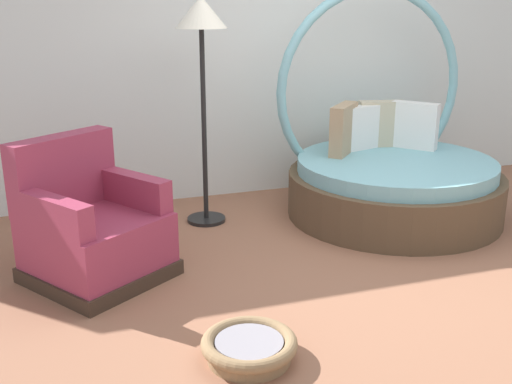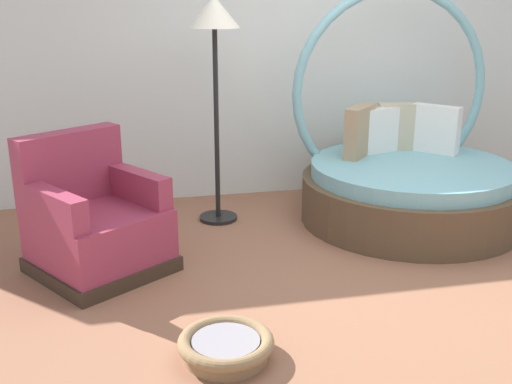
{
  "view_description": "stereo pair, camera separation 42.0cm",
  "coord_description": "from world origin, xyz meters",
  "px_view_note": "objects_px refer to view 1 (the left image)",
  "views": [
    {
      "loc": [
        -1.99,
        -3.48,
        1.84
      ],
      "look_at": [
        -0.71,
        0.32,
        0.55
      ],
      "focal_mm": 43.6,
      "sensor_mm": 36.0,
      "label": 1
    },
    {
      "loc": [
        -1.58,
        -3.59,
        1.84
      ],
      "look_at": [
        -0.71,
        0.32,
        0.55
      ],
      "focal_mm": 43.6,
      "sensor_mm": 36.0,
      "label": 2
    }
  ],
  "objects_px": {
    "round_daybed": "(390,172)",
    "red_armchair": "(91,230)",
    "floor_lamp": "(202,35)",
    "pet_basket": "(249,347)"
  },
  "relations": [
    {
      "from": "pet_basket",
      "to": "round_daybed",
      "type": "bearing_deg",
      "value": 44.15
    },
    {
      "from": "round_daybed",
      "to": "red_armchair",
      "type": "distance_m",
      "value": 2.6
    },
    {
      "from": "red_armchair",
      "to": "floor_lamp",
      "type": "bearing_deg",
      "value": 39.11
    },
    {
      "from": "pet_basket",
      "to": "floor_lamp",
      "type": "bearing_deg",
      "value": 81.9
    },
    {
      "from": "floor_lamp",
      "to": "red_armchair",
      "type": "bearing_deg",
      "value": -140.89
    },
    {
      "from": "red_armchair",
      "to": "floor_lamp",
      "type": "distance_m",
      "value": 1.74
    },
    {
      "from": "floor_lamp",
      "to": "pet_basket",
      "type": "bearing_deg",
      "value": -98.1
    },
    {
      "from": "red_armchair",
      "to": "pet_basket",
      "type": "xyz_separation_m",
      "value": [
        0.68,
        -1.3,
        -0.26
      ]
    },
    {
      "from": "round_daybed",
      "to": "floor_lamp",
      "type": "bearing_deg",
      "value": 169.69
    },
    {
      "from": "pet_basket",
      "to": "red_armchair",
      "type": "bearing_deg",
      "value": 117.7
    }
  ]
}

